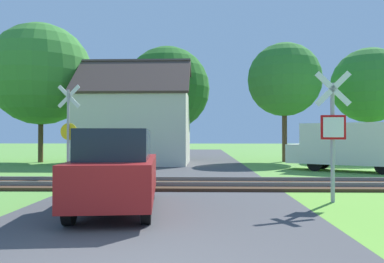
{
  "coord_description": "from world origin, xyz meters",
  "views": [
    {
      "loc": [
        0.83,
        -4.2,
        1.63
      ],
      "look_at": [
        0.5,
        9.05,
        1.8
      ],
      "focal_mm": 35.0,
      "sensor_mm": 36.0,
      "label": 1
    }
  ],
  "objects": [
    {
      "name": "rail_track",
      "position": [
        0.0,
        8.05,
        0.06
      ],
      "size": [
        60.0,
        2.6,
        0.22
      ],
      "color": "#422D1E",
      "rests_on": "ground"
    },
    {
      "name": "house",
      "position": [
        -3.1,
        18.08,
        2.21
      ],
      "size": [
        6.65,
        5.4,
        6.27
      ],
      "rotation": [
        0.0,
        0.0,
        -0.01
      ],
      "color": "beige",
      "rests_on": "ground"
    },
    {
      "name": "mail_truck",
      "position": [
        7.61,
        13.42,
        1.24
      ],
      "size": [
        5.15,
        4.13,
        2.24
      ],
      "rotation": [
        0.0,
        0.0,
        1.03
      ],
      "color": "silver",
      "rests_on": "ground"
    },
    {
      "name": "road_asphalt",
      "position": [
        0.0,
        2.0,
        0.0
      ],
      "size": [
        6.48,
        80.0,
        0.01
      ],
      "primitive_type": "cube",
      "color": "#424244",
      "rests_on": "ground"
    },
    {
      "name": "tree_center",
      "position": [
        -1.46,
        21.16,
        4.87
      ],
      "size": [
        5.71,
        5.71,
        7.73
      ],
      "color": "#513823",
      "rests_on": "ground"
    },
    {
      "name": "tree_far",
      "position": [
        12.45,
        21.89,
        5.14
      ],
      "size": [
        5.15,
        5.15,
        7.74
      ],
      "color": "#513823",
      "rests_on": "ground"
    },
    {
      "name": "tree_right",
      "position": [
        6.18,
        19.94,
        5.27
      ],
      "size": [
        4.71,
        4.71,
        7.64
      ],
      "color": "#513823",
      "rests_on": "ground"
    },
    {
      "name": "crossing_sign_far",
      "position": [
        -4.13,
        9.61,
        1.99
      ],
      "size": [
        0.88,
        0.15,
        3.56
      ],
      "rotation": [
        0.0,
        0.0,
        -0.08
      ],
      "color": "#9E9EA5",
      "rests_on": "ground"
    },
    {
      "name": "parked_car",
      "position": [
        -1.03,
        3.98,
        0.89
      ],
      "size": [
        2.04,
        4.15,
        1.78
      ],
      "rotation": [
        0.0,
        0.0,
        0.1
      ],
      "color": "maroon",
      "rests_on": "ground"
    },
    {
      "name": "tree_left",
      "position": [
        -9.25,
        19.0,
        5.53
      ],
      "size": [
        6.35,
        6.35,
        8.71
      ],
      "color": "#513823",
      "rests_on": "ground"
    },
    {
      "name": "stop_sign_near",
      "position": [
        4.07,
        5.09,
        1.81
      ],
      "size": [
        0.88,
        0.16,
        3.24
      ],
      "rotation": [
        0.0,
        0.0,
        3.07
      ],
      "color": "#9E9EA5",
      "rests_on": "ground"
    }
  ]
}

